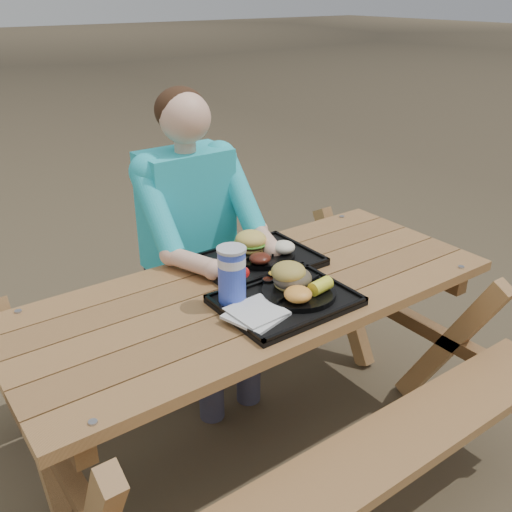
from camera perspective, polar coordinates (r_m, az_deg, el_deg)
ground at (r=2.53m, az=0.00°, el=-18.38°), size 60.00×60.00×0.00m
picnic_table at (r=2.28m, az=0.00°, el=-11.54°), size 1.80×1.49×0.75m
tray_near at (r=1.98m, az=2.96°, el=-4.54°), size 0.45×0.35×0.02m
tray_far at (r=2.25m, az=0.18°, el=-0.59°), size 0.45×0.35×0.02m
plate_near at (r=2.00m, az=4.30°, el=-3.64°), size 0.26×0.26×0.02m
plate_far at (r=2.27m, az=0.65°, el=0.15°), size 0.26×0.26×0.02m
napkin_stack at (r=1.86m, az=-0.02°, el=-5.84°), size 0.20×0.20×0.02m
soda_cup at (r=1.91m, az=-2.42°, el=-2.04°), size 0.09×0.09×0.19m
condiment_bbq at (r=2.05m, az=1.21°, el=-2.61°), size 0.04×0.04×0.03m
condiment_mustard at (r=2.08m, az=1.88°, el=-2.11°), size 0.05×0.05×0.03m
sandwich at (r=1.99m, az=3.69°, el=-1.21°), size 0.13×0.13×0.13m
mac_cheese at (r=1.91m, az=4.22°, el=-3.84°), size 0.10×0.10×0.05m
corn_cob at (r=1.97m, az=6.49°, el=-2.99°), size 0.09×0.09×0.05m
cutlery_far at (r=2.16m, az=-3.44°, el=-1.44°), size 0.05×0.17×0.01m
burger at (r=2.27m, az=-0.53°, el=2.07°), size 0.13×0.13×0.11m
baked_beans at (r=2.17m, az=0.41°, el=-0.23°), size 0.08×0.08×0.04m
potato_salad at (r=2.25m, az=2.80°, el=0.89°), size 0.09×0.09×0.05m
diner at (r=2.58m, az=-6.50°, el=-0.23°), size 0.48×0.84×1.28m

